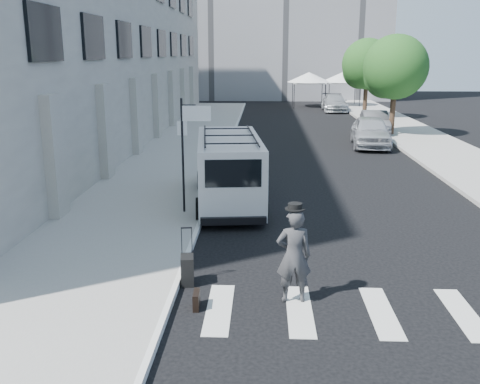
# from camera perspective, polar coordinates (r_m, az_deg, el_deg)

# --- Properties ---
(ground) EXTENTS (120.00, 120.00, 0.00)m
(ground) POSITION_cam_1_polar(r_m,az_deg,el_deg) (13.63, 3.03, -6.69)
(ground) COLOR black
(ground) RESTS_ON ground
(sidewalk_left) EXTENTS (4.50, 48.00, 0.15)m
(sidewalk_left) POSITION_cam_1_polar(r_m,az_deg,el_deg) (29.39, -5.54, 5.03)
(sidewalk_left) COLOR gray
(sidewalk_left) RESTS_ON ground
(sidewalk_right) EXTENTS (4.00, 56.00, 0.15)m
(sidewalk_right) POSITION_cam_1_polar(r_m,az_deg,el_deg) (34.30, 18.07, 5.76)
(sidewalk_right) COLOR gray
(sidewalk_right) RESTS_ON ground
(building_left) EXTENTS (10.00, 44.00, 12.00)m
(building_left) POSITION_cam_1_polar(r_m,az_deg,el_deg) (32.74, -18.47, 15.77)
(building_left) COLOR gray
(building_left) RESTS_ON ground
(sign_pole) EXTENTS (1.03, 0.07, 3.50)m
(sign_pole) POSITION_cam_1_polar(r_m,az_deg,el_deg) (16.21, -5.37, 6.42)
(sign_pole) COLOR black
(sign_pole) RESTS_ON sidewalk_left
(tree_near) EXTENTS (3.80, 3.83, 6.03)m
(tree_near) POSITION_cam_1_polar(r_m,az_deg,el_deg) (33.74, 16.02, 12.44)
(tree_near) COLOR black
(tree_near) RESTS_ON ground
(tree_far) EXTENTS (3.80, 3.83, 6.03)m
(tree_far) POSITION_cam_1_polar(r_m,az_deg,el_deg) (42.55, 13.23, 12.96)
(tree_far) COLOR black
(tree_far) RESTS_ON ground
(tent_left) EXTENTS (4.00, 4.00, 3.20)m
(tent_left) POSITION_cam_1_polar(r_m,az_deg,el_deg) (50.91, 7.37, 12.02)
(tent_left) COLOR black
(tent_left) RESTS_ON ground
(tent_right) EXTENTS (4.00, 4.00, 3.20)m
(tent_right) POSITION_cam_1_polar(r_m,az_deg,el_deg) (51.77, 10.93, 11.92)
(tent_right) COLOR black
(tent_right) RESTS_ON ground
(businessman) EXTENTS (0.75, 0.52, 1.97)m
(businessman) POSITION_cam_1_polar(r_m,az_deg,el_deg) (10.90, 5.76, -6.80)
(businessman) COLOR #353537
(businessman) RESTS_ON ground
(briefcase) EXTENTS (0.14, 0.44, 0.34)m
(briefcase) POSITION_cam_1_polar(r_m,az_deg,el_deg) (10.92, -4.67, -11.40)
(briefcase) COLOR black
(briefcase) RESTS_ON ground
(suitcase) EXTENTS (0.34, 0.48, 1.25)m
(suitcase) POSITION_cam_1_polar(r_m,az_deg,el_deg) (11.91, -5.64, -8.26)
(suitcase) COLOR black
(suitcase) RESTS_ON ground
(cargo_van) EXTENTS (2.63, 6.23, 2.28)m
(cargo_van) POSITION_cam_1_polar(r_m,az_deg,el_deg) (17.84, -1.21, 2.45)
(cargo_van) COLOR silver
(cargo_van) RESTS_ON ground
(parked_car_a) EXTENTS (2.41, 5.00, 1.65)m
(parked_car_a) POSITION_cam_1_polar(r_m,az_deg,el_deg) (29.91, 13.75, 6.30)
(parked_car_a) COLOR #A7AAAF
(parked_car_a) RESTS_ON ground
(parked_car_b) EXTENTS (1.87, 4.44, 1.43)m
(parked_car_b) POSITION_cam_1_polar(r_m,az_deg,el_deg) (34.74, 14.17, 7.20)
(parked_car_b) COLOR #4F5056
(parked_car_b) RESTS_ON ground
(parked_car_c) EXTENTS (2.10, 4.99, 1.44)m
(parked_car_c) POSITION_cam_1_polar(r_m,az_deg,el_deg) (47.72, 10.03, 9.35)
(parked_car_c) COLOR #9FA3A7
(parked_car_c) RESTS_ON ground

